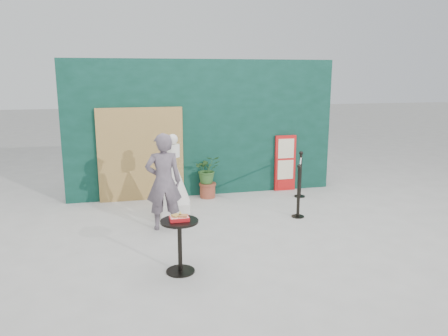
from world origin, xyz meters
TOP-DOWN VIEW (x-y plane):
  - ground at (0.00, 0.00)m, footprint 60.00×60.00m
  - back_wall at (0.00, 3.15)m, footprint 6.00×0.30m
  - bamboo_fence at (-1.40, 2.94)m, footprint 1.80×0.08m
  - woman at (-1.13, 1.00)m, footprint 0.63×0.43m
  - menu_board at (1.90, 2.95)m, footprint 0.50×0.07m
  - statue at (-0.88, 1.64)m, footprint 0.62×0.62m
  - cafe_table at (-1.11, -0.78)m, footprint 0.52×0.52m
  - food_basket at (-1.11, -0.78)m, footprint 0.26×0.19m
  - planter at (0.01, 2.77)m, footprint 0.56×0.48m
  - stanchion_barrier at (1.72, 1.69)m, footprint 0.84×1.54m

SIDE VIEW (x-z plane):
  - ground at x=0.00m, z-range 0.00..0.00m
  - stanchion_barrier at x=1.72m, z-range -0.02..1.01m
  - cafe_table at x=-1.11m, z-range 0.12..0.87m
  - planter at x=0.01m, z-range 0.08..1.02m
  - menu_board at x=1.90m, z-range 0.00..1.30m
  - statue at x=-0.88m, z-range -0.15..1.45m
  - food_basket at x=-1.11m, z-range 0.73..0.84m
  - woman at x=-1.13m, z-range 0.00..1.71m
  - bamboo_fence at x=-1.40m, z-range 0.00..2.00m
  - back_wall at x=0.00m, z-range 0.00..3.00m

